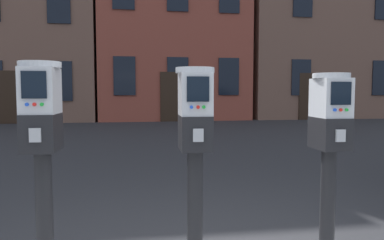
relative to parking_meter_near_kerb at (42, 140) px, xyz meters
The scene contains 4 objects.
parking_meter_near_kerb is the anchor object (origin of this frame).
parking_meter_twin_adjacent 0.82m from the parking_meter_near_kerb, ahead, with size 0.22×0.26×1.30m.
parking_meter_end_of_row 1.64m from the parking_meter_near_kerb, ahead, with size 0.22×0.26×1.27m.
townhouse_brownstone 17.96m from the parking_meter_near_kerb, 106.09° to the left, with size 7.88×6.21×9.25m.
Camera 1 is at (-0.39, -2.30, 1.31)m, focal length 35.32 mm.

